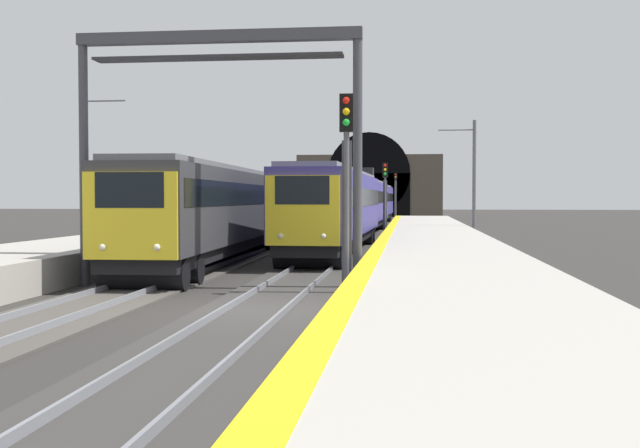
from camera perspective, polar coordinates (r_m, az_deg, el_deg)
name	(u,v)px	position (r m, az deg, el deg)	size (l,w,h in m)	color
ground_plane	(258,312)	(18.49, -4.56, -6.51)	(320.00, 320.00, 0.00)	#302D2B
platform_right	(457,294)	(18.11, 10.08, -5.11)	(112.00, 4.88, 1.00)	#ADA89E
platform_right_edge_strip	(362,271)	(18.05, 3.13, -3.50)	(112.00, 0.50, 0.01)	yellow
track_main_line	(258,311)	(18.48, -4.56, -6.38)	(160.00, 2.96, 0.21)	#383533
track_adjacent_line	(80,308)	(19.82, -17.27, -5.90)	(160.00, 2.92, 0.21)	#4C4742
train_main_approaching	(362,203)	(57.57, 3.10, 1.54)	(60.91, 3.27, 4.93)	navy
train_adjacent_platform	(264,206)	(42.56, -4.16, 1.36)	(42.59, 3.38, 3.96)	#333338
railway_signal_near	(346,174)	(21.58, 1.96, 3.67)	(0.39, 0.38, 5.59)	#4C4C54
railway_signal_mid	(385,192)	(54.84, 4.81, 2.39)	(0.39, 0.38, 5.19)	#4C4C54
railway_signal_far	(396,193)	(94.18, 5.58, 2.31)	(0.39, 0.38, 5.69)	#4C4C54
overhead_signal_gantry	(218,96)	(23.78, -7.55, 9.34)	(0.70, 8.72, 7.72)	#3F3F47
tunnel_portal	(369,186)	(110.47, 3.66, 2.84)	(2.94, 20.59, 11.92)	#51473D
catenary_mast_near	(473,179)	(48.81, 11.23, 3.27)	(0.22, 2.33, 7.50)	#595B60
catenary_mast_far	(83,169)	(38.41, -17.08, 3.86)	(0.22, 2.28, 7.87)	#595B60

